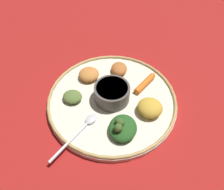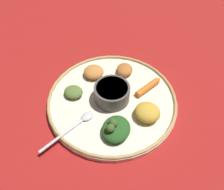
{
  "view_description": "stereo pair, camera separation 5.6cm",
  "coord_description": "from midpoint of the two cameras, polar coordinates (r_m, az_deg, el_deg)",
  "views": [
    {
      "loc": [
        -0.26,
        -0.24,
        0.46
      ],
      "look_at": [
        0.0,
        0.0,
        0.03
      ],
      "focal_mm": 34.59,
      "sensor_mm": 36.0,
      "label": 1
    },
    {
      "loc": [
        -0.22,
        -0.28,
        0.46
      ],
      "look_at": [
        0.0,
        0.0,
        0.03
      ],
      "focal_mm": 34.59,
      "sensor_mm": 36.0,
      "label": 2
    }
  ],
  "objects": [
    {
      "name": "mound_chickpea",
      "position": [
        0.63,
        -0.65,
        6.86
      ],
      "size": [
        0.07,
        0.07,
        0.02
      ],
      "primitive_type": "ellipsoid",
      "rotation": [
        0.0,
        0.0,
        3.96
      ],
      "color": "#B2662D",
      "rests_on": "platter"
    },
    {
      "name": "mound_squash",
      "position": [
        0.62,
        -8.72,
        5.31
      ],
      "size": [
        0.08,
        0.08,
        0.03
      ],
      "primitive_type": "ellipsoid",
      "rotation": [
        0.0,
        0.0,
        2.56
      ],
      "color": "#C67A38",
      "rests_on": "platter"
    },
    {
      "name": "platter",
      "position": [
        0.58,
        -2.77,
        -1.58
      ],
      "size": [
        0.34,
        0.34,
        0.01
      ],
      "primitive_type": "cylinder",
      "color": "beige",
      "rests_on": "ground_plane"
    },
    {
      "name": "greens_pile",
      "position": [
        0.5,
        -0.47,
        -8.8
      ],
      "size": [
        0.1,
        0.1,
        0.04
      ],
      "color": "#23511E",
      "rests_on": "platter"
    },
    {
      "name": "ground_plane",
      "position": [
        0.58,
        -2.75,
        -2.02
      ],
      "size": [
        2.4,
        2.4,
        0.0
      ],
      "primitive_type": "plane",
      "color": "maroon"
    },
    {
      "name": "spoon",
      "position": [
        0.52,
        -11.12,
        -8.97
      ],
      "size": [
        0.15,
        0.03,
        0.01
      ],
      "color": "silver",
      "rests_on": "platter"
    },
    {
      "name": "carrot_near_spoon",
      "position": [
        0.6,
        6.34,
        3.19
      ],
      "size": [
        0.09,
        0.02,
        0.02
      ],
      "color": "orange",
      "rests_on": "platter"
    },
    {
      "name": "center_bowl",
      "position": [
        0.55,
        -2.89,
        0.43
      ],
      "size": [
        0.09,
        0.09,
        0.04
      ],
      "color": "#4C4742",
      "rests_on": "platter"
    },
    {
      "name": "mound_lentil_yellow",
      "position": [
        0.53,
        7.06,
        -3.53
      ],
      "size": [
        0.08,
        0.09,
        0.03
      ],
      "primitive_type": "ellipsoid",
      "rotation": [
        0.0,
        0.0,
        0.59
      ],
      "color": "gold",
      "rests_on": "platter"
    },
    {
      "name": "platter_rim",
      "position": [
        0.57,
        -2.81,
        -0.94
      ],
      "size": [
        0.34,
        0.34,
        0.01
      ],
      "primitive_type": "torus",
      "color": "tan",
      "rests_on": "platter"
    },
    {
      "name": "mound_collards",
      "position": [
        0.57,
        -13.18,
        -0.62
      ],
      "size": [
        0.06,
        0.07,
        0.02
      ],
      "primitive_type": "ellipsoid",
      "rotation": [
        0.0,
        0.0,
        5.22
      ],
      "color": "#567033",
      "rests_on": "platter"
    }
  ]
}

